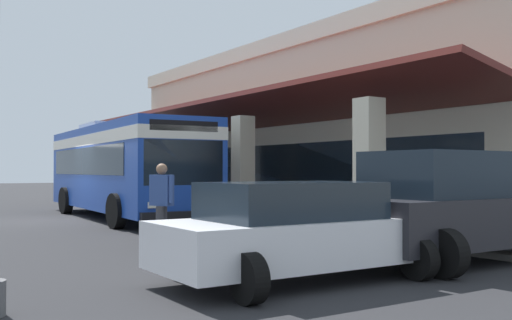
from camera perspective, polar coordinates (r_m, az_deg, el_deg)
ground at (r=23.96m, az=-0.20°, el=-4.91°), size 120.00×120.00×0.00m
curb_strip at (r=21.32m, az=-5.22°, el=-5.24°), size 27.03×0.50×0.12m
plaza_building at (r=27.18m, az=13.05°, el=2.64°), size 22.83×16.94×6.68m
transit_bus at (r=21.15m, az=-12.58°, el=-0.39°), size 11.35×3.31×3.34m
parked_suv_charcoal at (r=11.40m, az=18.76°, el=-4.09°), size 2.72×4.81×1.97m
parked_sedan_white at (r=8.94m, az=4.11°, el=-6.71°), size 2.46×4.41×1.47m
pedestrian at (r=12.98m, az=-8.96°, el=-3.73°), size 0.69×0.41×1.79m
potted_palm at (r=27.12m, az=-8.60°, el=-3.29°), size 2.11×1.56×2.35m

